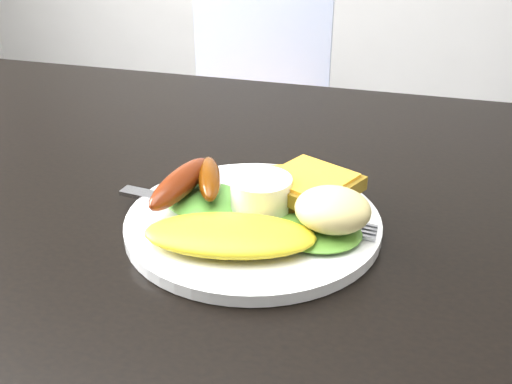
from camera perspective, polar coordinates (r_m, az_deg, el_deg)
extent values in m
cube|color=black|center=(0.61, -7.97, -2.36)|extent=(1.20, 0.80, 0.04)
cube|color=#A17159|center=(1.67, -1.07, 7.31)|extent=(0.43, 0.43, 0.05)
cylinder|color=white|center=(0.54, -0.29, -2.90)|extent=(0.23, 0.23, 0.01)
ellipsoid|color=#388E2C|center=(0.56, -4.77, -0.76)|extent=(0.09, 0.08, 0.01)
ellipsoid|color=#559128|center=(0.51, 5.78, -3.70)|extent=(0.09, 0.08, 0.01)
ellipsoid|color=gold|center=(0.49, -2.50, -4.10)|extent=(0.15, 0.09, 0.02)
ellipsoid|color=maroon|center=(0.56, -7.20, 0.88)|extent=(0.04, 0.11, 0.03)
ellipsoid|color=#642F02|center=(0.56, -4.47, 1.33)|extent=(0.05, 0.09, 0.02)
cylinder|color=white|center=(0.54, 0.49, -0.25)|extent=(0.06, 0.06, 0.03)
cube|color=brown|center=(0.57, 3.64, 0.15)|extent=(0.11, 0.11, 0.01)
cube|color=olive|center=(0.55, 5.16, 0.70)|extent=(0.10, 0.10, 0.01)
ellipsoid|color=#F1EDA2|center=(0.51, 7.32, -1.67)|extent=(0.07, 0.07, 0.03)
cube|color=#ADAFB7|center=(0.55, -4.69, -1.52)|extent=(0.18, 0.04, 0.00)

